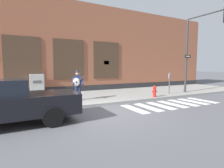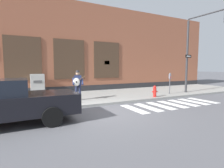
{
  "view_description": "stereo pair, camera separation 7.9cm",
  "coord_description": "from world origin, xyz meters",
  "views": [
    {
      "loc": [
        -3.06,
        -6.58,
        1.9
      ],
      "look_at": [
        1.13,
        1.62,
        1.05
      ],
      "focal_mm": 28.0,
      "sensor_mm": 36.0,
      "label": 1
    },
    {
      "loc": [
        -2.99,
        -6.61,
        1.9
      ],
      "look_at": [
        1.13,
        1.62,
        1.05
      ],
      "focal_mm": 28.0,
      "sensor_mm": 36.0,
      "label": 2
    }
  ],
  "objects": [
    {
      "name": "utility_box",
      "position": [
        -2.25,
        5.88,
        0.81
      ],
      "size": [
        0.85,
        0.7,
        1.37
      ],
      "color": "#ADADA8",
      "rests_on": "sidewalk"
    },
    {
      "name": "red_car",
      "position": [
        -3.65,
        0.03,
        0.77
      ],
      "size": [
        4.62,
        2.03,
        1.53
      ],
      "color": "black",
      "rests_on": "ground"
    },
    {
      "name": "fire_hydrant",
      "position": [
        4.08,
        1.67,
        0.47
      ],
      "size": [
        0.38,
        0.2,
        0.7
      ],
      "color": "red",
      "rests_on": "sidewalk"
    },
    {
      "name": "sidewalk",
      "position": [
        0.0,
        3.82,
        0.06
      ],
      "size": [
        28.0,
        5.02,
        0.13
      ],
      "color": "gray",
      "rests_on": "ground"
    },
    {
      "name": "busker",
      "position": [
        -0.41,
        2.72,
        1.05
      ],
      "size": [
        0.72,
        0.63,
        1.63
      ],
      "color": "#1E233D",
      "rests_on": "sidewalk"
    },
    {
      "name": "ground_plane",
      "position": [
        0.0,
        0.0,
        0.0
      ],
      "size": [
        160.0,
        160.0,
        0.0
      ],
      "primitive_type": "plane",
      "color": "#56565B"
    },
    {
      "name": "crosswalk",
      "position": [
        3.87,
        0.02,
        0.01
      ],
      "size": [
        5.2,
        1.9,
        0.01
      ],
      "color": "silver",
      "rests_on": "ground"
    },
    {
      "name": "parking_meter",
      "position": [
        5.84,
        2.21,
        1.07
      ],
      "size": [
        0.13,
        0.11,
        1.44
      ],
      "color": "#47474C",
      "rests_on": "sidewalk"
    },
    {
      "name": "traffic_light",
      "position": [
        7.54,
        1.18,
        3.77
      ],
      "size": [
        0.6,
        2.98,
        5.27
      ],
      "color": "#2D2D30",
      "rests_on": "sidewalk"
    },
    {
      "name": "building_backdrop",
      "position": [
        -0.0,
        8.33,
        3.4
      ],
      "size": [
        28.0,
        4.06,
        6.8
      ],
      "color": "#99563D",
      "rests_on": "ground"
    }
  ]
}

